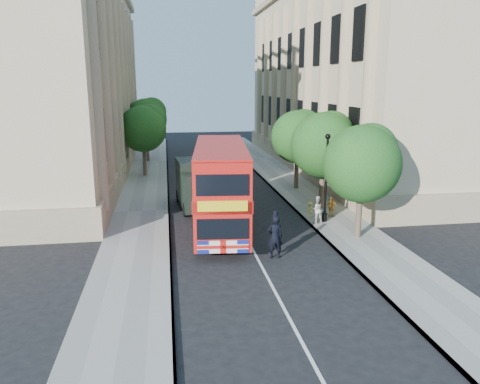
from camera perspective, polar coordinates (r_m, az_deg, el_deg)
name	(u,v)px	position (r m, az deg, el deg)	size (l,w,h in m)	color
ground	(262,267)	(21.35, 2.66, -9.07)	(120.00, 120.00, 0.00)	black
pavement_right	(315,205)	(31.97, 9.18, -1.54)	(3.50, 80.00, 0.12)	gray
pavement_left	(142,212)	(30.47, -11.87, -2.38)	(3.50, 80.00, 0.12)	gray
building_right	(355,73)	(46.90, 13.80, 13.91)	(12.00, 38.00, 18.00)	#C1B186
building_left	(49,72)	(44.45, -22.29, 13.39)	(12.00, 38.00, 18.00)	#C1B186
tree_right_near	(363,160)	(24.77, 14.71, 3.84)	(4.00, 4.00, 6.08)	#473828
tree_right_mid	(324,142)	(30.28, 10.21, 6.06)	(4.20, 4.20, 6.37)	#473828
tree_right_far	(298,134)	(35.98, 7.08, 7.05)	(4.00, 4.00, 6.15)	#473828
tree_left_far	(143,126)	(41.59, -11.69, 7.87)	(4.00, 4.00, 6.30)	#473828
tree_left_back	(147,117)	(49.54, -11.31, 9.00)	(4.20, 4.20, 6.65)	#473828
lamp_post	(326,182)	(27.49, 10.44, 1.26)	(0.32, 0.32, 5.16)	black
double_decker_bus	(221,185)	(25.81, -2.35, 0.89)	(3.68, 10.38, 4.70)	#B9120C
box_van	(197,186)	(30.65, -5.30, 0.73)	(2.65, 5.57, 3.09)	black
police_constable	(275,237)	(22.08, 4.29, -5.47)	(0.75, 0.49, 2.07)	black
woman_pedestrian	(316,210)	(27.43, 9.30, -2.13)	(0.79, 0.61, 1.62)	beige
child_a	(332,207)	(28.95, 11.11, -1.79)	(0.72, 0.30, 1.23)	orange
child_b	(310,209)	(28.62, 8.52, -2.11)	(0.63, 0.36, 0.98)	#F8DC54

